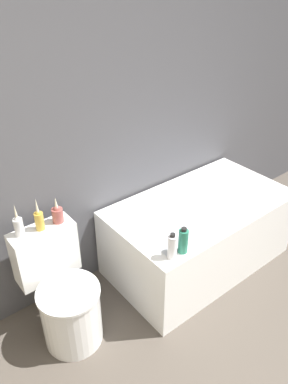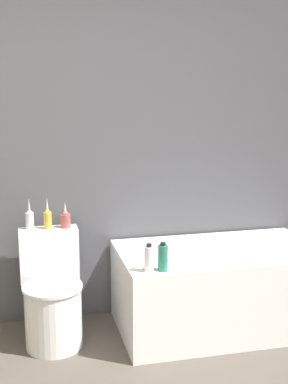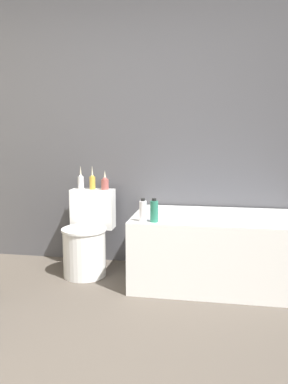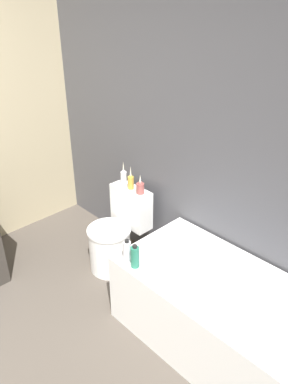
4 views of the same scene
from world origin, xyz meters
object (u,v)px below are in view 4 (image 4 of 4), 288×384
Objects in this scene: vase_bronze at (140,187)px; bathtub at (216,311)px; vase_gold at (124,176)px; vase_silver at (131,181)px; toilet at (116,236)px; shampoo_bottle_tall at (127,251)px; shampoo_bottle_short at (135,257)px.

bathtub is at bearing -13.35° from vase_bronze.
vase_silver reaches higher than vase_gold.
vase_silver reaches higher than toilet.
shampoo_bottle_tall is at bearing -50.78° from vase_bronze.
toilet is 0.77m from shampoo_bottle_tall.
vase_silver is 0.12m from vase_bronze.
vase_gold is at bearing 175.17° from vase_bronze.
vase_silver is at bearing 90.00° from toilet.
toilet is 3.39× the size of vase_gold.
toilet is 3.33× the size of vase_silver.
shampoo_bottle_tall is (-0.58, -0.31, 0.37)m from bathtub.
vase_bronze is 0.98× the size of shampoo_bottle_short.
shampoo_bottle_short is at bearing -40.27° from vase_silver.
vase_gold is at bearing 168.22° from bathtub.
bathtub is 1.91× the size of toilet.
vase_gold is (-0.12, 0.21, 0.50)m from toilet.
vase_gold is 0.92m from shampoo_bottle_tall.
vase_bronze is at bearing 129.22° from shampoo_bottle_tall.
vase_silver is 0.88m from shampoo_bottle_short.
vase_silver is at bearing 168.05° from bathtub.
shampoo_bottle_tall is at bearing -32.34° from toilet.
toilet is 0.84m from shampoo_bottle_short.
shampoo_bottle_short is at bearing -36.67° from vase_gold.
bathtub is at bearing -2.61° from toilet.
shampoo_bottle_short is (-0.50, -0.32, 0.37)m from bathtub.
shampoo_bottle_short is (0.78, -0.58, -0.15)m from vase_gold.
shampoo_bottle_tall is (0.58, -0.56, -0.15)m from vase_silver.
vase_silver reaches higher than bathtub.
toilet is 0.54m from vase_bronze.
shampoo_bottle_tall reaches higher than bathtub.
shampoo_bottle_tall is at bearing -44.05° from vase_silver.
vase_silver is 1.23× the size of vase_bronze.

